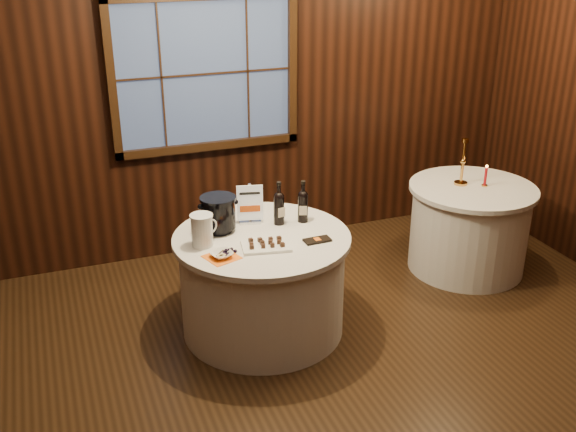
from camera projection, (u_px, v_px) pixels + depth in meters
name	position (u px, v px, depth m)	size (l,w,h in m)	color
ground	(314.00, 408.00, 4.26)	(6.00, 6.00, 0.00)	black
back_wall	(205.00, 86.00, 5.78)	(6.00, 0.10, 3.00)	black
main_table	(263.00, 283.00, 4.96)	(1.28, 1.28, 0.77)	silver
side_table	(469.00, 227.00, 5.87)	(1.08, 1.08, 0.77)	silver
sign_stand	(250.00, 210.00, 4.98)	(0.19, 0.13, 0.31)	silver
port_bottle_left	(279.00, 206.00, 4.95)	(0.08, 0.09, 0.33)	black
port_bottle_right	(303.00, 204.00, 4.99)	(0.08, 0.09, 0.32)	black
ice_bucket	(218.00, 213.00, 4.83)	(0.26, 0.26, 0.27)	black
chocolate_plate	(266.00, 245.00, 4.63)	(0.37, 0.28, 0.05)	white
chocolate_box	(317.00, 240.00, 4.72)	(0.19, 0.09, 0.02)	black
grape_bunch	(229.00, 252.00, 4.53)	(0.16, 0.07, 0.04)	black
glass_pitcher	(202.00, 230.00, 4.62)	(0.21, 0.16, 0.23)	silver
orange_napkin	(222.00, 257.00, 4.50)	(0.20, 0.20, 0.00)	orange
cracker_bowl	(222.00, 255.00, 4.49)	(0.15, 0.15, 0.04)	white
brass_candlestick	(462.00, 168.00, 5.71)	(0.11, 0.11, 0.41)	gold
red_candle	(485.00, 178.00, 5.69)	(0.05, 0.05, 0.19)	gold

